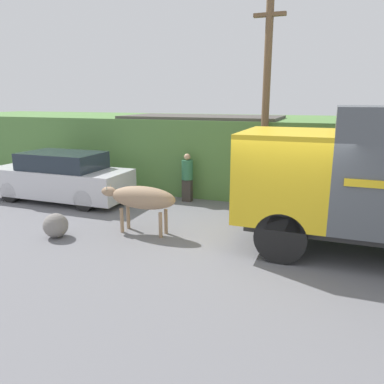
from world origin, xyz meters
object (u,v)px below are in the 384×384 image
at_px(brown_cow, 142,198).
at_px(roadside_rock, 56,225).
at_px(pedestrian_on_hill, 187,176).
at_px(parked_suv, 61,177).
at_px(utility_pole, 266,99).

xyz_separation_m(brown_cow, roadside_rock, (-1.82, -1.02, -0.60)).
relative_size(pedestrian_on_hill, roadside_rock, 2.65).
bearing_deg(pedestrian_on_hill, parked_suv, 22.33).
bearing_deg(parked_suv, pedestrian_on_hill, 15.72).
bearing_deg(utility_pole, roadside_rock, -133.59).
xyz_separation_m(brown_cow, pedestrian_on_hill, (-0.03, 3.19, -0.05)).
relative_size(parked_suv, utility_pole, 0.74).
xyz_separation_m(parked_suv, pedestrian_on_hill, (3.91, 1.37, 0.07)).
bearing_deg(parked_suv, utility_pole, 10.38).
height_order(utility_pole, roadside_rock, utility_pole).
bearing_deg(brown_cow, roadside_rock, -150.59).
height_order(brown_cow, parked_suv, parked_suv).
bearing_deg(pedestrian_on_hill, utility_pole, -172.21).
bearing_deg(parked_suv, roadside_rock, -56.91).
relative_size(brown_cow, roadside_rock, 3.44).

